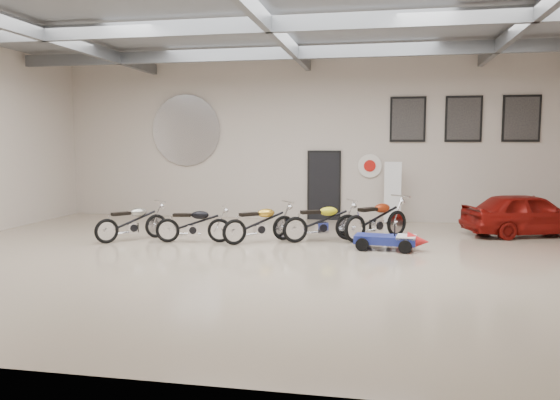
% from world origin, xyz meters
% --- Properties ---
extents(floor, '(16.00, 12.00, 0.01)m').
position_xyz_m(floor, '(0.00, 0.00, 0.00)').
color(floor, tan).
rests_on(floor, ground).
extents(ceiling, '(16.00, 12.00, 0.01)m').
position_xyz_m(ceiling, '(0.00, 0.00, 5.00)').
color(ceiling, slate).
rests_on(ceiling, back_wall).
extents(back_wall, '(16.00, 0.02, 5.00)m').
position_xyz_m(back_wall, '(0.00, 6.00, 2.50)').
color(back_wall, beige).
rests_on(back_wall, floor).
extents(ceiling_beams, '(15.80, 11.80, 0.32)m').
position_xyz_m(ceiling_beams, '(0.00, 0.00, 4.75)').
color(ceiling_beams, slate).
rests_on(ceiling_beams, ceiling).
extents(door, '(0.92, 0.08, 2.10)m').
position_xyz_m(door, '(0.50, 5.95, 1.05)').
color(door, black).
rests_on(door, back_wall).
extents(logo_plaque, '(2.30, 0.06, 1.16)m').
position_xyz_m(logo_plaque, '(-4.00, 5.95, 2.80)').
color(logo_plaque, silver).
rests_on(logo_plaque, back_wall).
extents(poster_left, '(1.05, 0.08, 1.35)m').
position_xyz_m(poster_left, '(3.00, 5.96, 3.10)').
color(poster_left, black).
rests_on(poster_left, back_wall).
extents(poster_mid, '(1.05, 0.08, 1.35)m').
position_xyz_m(poster_mid, '(4.60, 5.96, 3.10)').
color(poster_mid, black).
rests_on(poster_mid, back_wall).
extents(poster_right, '(1.05, 0.08, 1.35)m').
position_xyz_m(poster_right, '(6.20, 5.96, 3.10)').
color(poster_right, black).
rests_on(poster_right, back_wall).
extents(oil_sign, '(0.72, 0.10, 0.72)m').
position_xyz_m(oil_sign, '(1.90, 5.95, 1.70)').
color(oil_sign, white).
rests_on(oil_sign, back_wall).
extents(banner_stand, '(0.54, 0.30, 1.85)m').
position_xyz_m(banner_stand, '(2.59, 5.50, 0.93)').
color(banner_stand, white).
rests_on(banner_stand, floor).
extents(motorcycle_silver, '(1.63, 1.78, 0.96)m').
position_xyz_m(motorcycle_silver, '(-3.75, 1.42, 0.48)').
color(motorcycle_silver, silver).
rests_on(motorcycle_silver, floor).
extents(motorcycle_black, '(1.87, 0.87, 0.93)m').
position_xyz_m(motorcycle_black, '(-2.17, 1.44, 0.47)').
color(motorcycle_black, silver).
rests_on(motorcycle_black, floor).
extents(motorcycle_gold, '(1.84, 1.65, 0.99)m').
position_xyz_m(motorcycle_gold, '(-0.60, 1.72, 0.49)').
color(motorcycle_gold, silver).
rests_on(motorcycle_gold, floor).
extents(motorcycle_yellow, '(2.01, 1.47, 1.02)m').
position_xyz_m(motorcycle_yellow, '(0.85, 2.18, 0.51)').
color(motorcycle_yellow, silver).
rests_on(motorcycle_yellow, floor).
extents(motorcycle_red, '(1.90, 1.95, 1.08)m').
position_xyz_m(motorcycle_red, '(2.17, 2.69, 0.54)').
color(motorcycle_red, silver).
rests_on(motorcycle_red, floor).
extents(go_kart, '(1.74, 0.94, 0.60)m').
position_xyz_m(go_kart, '(2.52, 1.37, 0.30)').
color(go_kart, navy).
rests_on(go_kart, floor).
extents(vintage_car, '(2.34, 3.56, 1.13)m').
position_xyz_m(vintage_car, '(6.00, 4.00, 0.56)').
color(vintage_car, maroon).
rests_on(vintage_car, floor).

